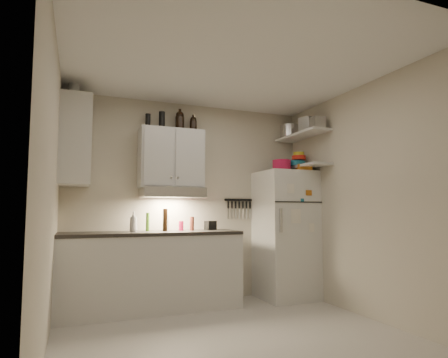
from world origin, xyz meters
name	(u,v)px	position (x,y,z in m)	size (l,w,h in m)	color
floor	(235,338)	(0.00, 0.00, -0.01)	(3.20, 3.00, 0.02)	beige
ceiling	(234,64)	(0.00, 0.00, 2.61)	(3.20, 3.00, 0.02)	white
back_wall	(190,201)	(0.00, 1.51, 1.30)	(3.20, 0.02, 2.60)	beige
left_wall	(49,194)	(-1.61, 0.00, 1.30)	(0.02, 3.00, 2.60)	beige
right_wall	(367,199)	(1.61, 0.00, 1.30)	(0.02, 3.00, 2.60)	beige
base_cabinet	(152,273)	(-0.55, 1.20, 0.44)	(2.10, 0.60, 0.88)	silver
countertop	(152,233)	(-0.55, 1.20, 0.90)	(2.10, 0.62, 0.04)	#2A2724
upper_cabinet	(171,159)	(-0.30, 1.33, 1.83)	(0.80, 0.33, 0.75)	silver
side_cabinet	(75,141)	(-1.44, 1.20, 1.95)	(0.33, 0.55, 1.00)	silver
range_hood	(172,193)	(-0.30, 1.27, 1.39)	(0.76, 0.46, 0.12)	silver
fridge	(286,234)	(1.25, 1.16, 0.85)	(0.70, 0.68, 1.70)	silver
shelf_hi	(302,135)	(1.45, 1.02, 2.20)	(0.30, 0.95, 0.03)	silver
shelf_lo	(302,167)	(1.45, 1.02, 1.76)	(0.30, 0.95, 0.03)	silver
knife_strip	(239,200)	(0.70, 1.49, 1.32)	(0.42, 0.02, 0.03)	black
dutch_oven	(282,165)	(1.13, 1.04, 1.77)	(0.25, 0.25, 0.14)	#AF143C
book_stack	(304,168)	(1.41, 0.94, 1.74)	(0.19, 0.23, 0.08)	#B26116
spice_jar	(286,168)	(1.27, 1.15, 1.75)	(0.07, 0.07, 0.11)	silver
stock_pot	(290,132)	(1.48, 1.38, 2.32)	(0.28, 0.28, 0.20)	silver
tin_a	(308,125)	(1.45, 0.88, 2.31)	(0.19, 0.17, 0.19)	#AAAAAD
tin_b	(318,123)	(1.45, 0.67, 2.29)	(0.15, 0.15, 0.15)	#AAAAAD
bowl_teal	(295,164)	(1.45, 1.21, 1.82)	(0.24, 0.24, 0.10)	#155C77
bowl_orange	(299,158)	(1.45, 1.11, 1.90)	(0.19, 0.19, 0.06)	red
bowl_yellow	(299,154)	(1.45, 1.11, 1.95)	(0.15, 0.15, 0.05)	gold
plates	(296,164)	(1.37, 1.05, 1.81)	(0.25, 0.25, 0.06)	#155C77
growler_a	(180,121)	(-0.18, 1.38, 2.34)	(0.12, 0.12, 0.27)	black
growler_b	(193,125)	(0.01, 1.41, 2.31)	(0.09, 0.09, 0.22)	black
thermos_a	(162,120)	(-0.43, 1.34, 2.31)	(0.08, 0.08, 0.22)	black
thermos_b	(148,121)	(-0.60, 1.37, 2.29)	(0.06, 0.06, 0.19)	black
side_jar	(74,90)	(-1.47, 1.19, 2.53)	(0.12, 0.12, 0.16)	silver
soap_bottle	(134,220)	(-0.77, 1.23, 1.05)	(0.10, 0.10, 0.27)	silver
pepper_mill	(192,224)	(-0.04, 1.26, 1.01)	(0.05, 0.05, 0.17)	#5D281B
oil_bottle	(148,222)	(-0.59, 1.32, 1.03)	(0.04, 0.04, 0.22)	#3C6B1A
vinegar_bottle	(165,220)	(-0.39, 1.22, 1.06)	(0.06, 0.06, 0.27)	black
clear_bottle	(166,223)	(-0.36, 1.32, 1.02)	(0.07, 0.07, 0.20)	silver
red_jar	(181,226)	(-0.17, 1.29, 0.98)	(0.06, 0.06, 0.12)	#AF143C
caddy	(210,225)	(0.23, 1.33, 0.98)	(0.14, 0.10, 0.12)	black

